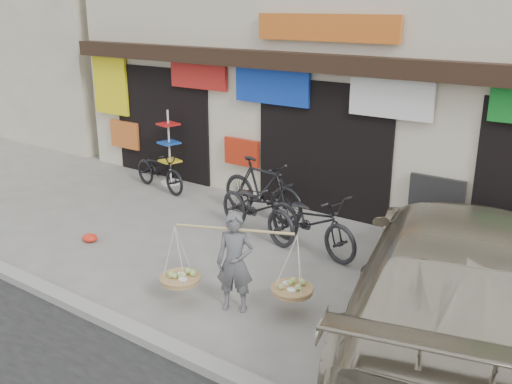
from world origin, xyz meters
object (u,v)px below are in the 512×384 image
Objects in this scene: street_vendor at (235,267)px; suv at (463,277)px; bike_0 at (160,170)px; bike_2 at (312,221)px; bike_1 at (262,189)px; display_rack at (170,154)px; bike_3 at (257,208)px.

street_vendor is 2.98m from suv.
bike_0 is 7.91m from suv.
bike_0 is 4.71m from bike_2.
bike_2 is (1.63, -0.80, -0.07)m from bike_1.
bike_2 is 1.16× the size of display_rack.
display_rack is at bearing 27.32° from bike_0.
display_rack is (-7.71, 2.76, -0.18)m from suv.
bike_0 is 3.56m from bike_3.
bike_2 and bike_3 have the same top height.
display_rack reaches higher than bike_2.
bike_1 is (-1.79, 3.19, -0.04)m from street_vendor.
bike_0 is at bearing -31.21° from suv.
bike_1 is 5.07m from suv.
bike_3 is 1.16× the size of display_rack.
display_rack is (-3.59, 1.42, 0.18)m from bike_3.
display_rack is at bearing 83.40° from bike_3.
suv is at bearing -95.61° from bike_0.
suv is (2.95, -1.35, 0.36)m from bike_2.
street_vendor is 2.40m from bike_2.
bike_0 is 0.87× the size of bike_2.
street_vendor is at bearing -135.82° from bike_3.
bike_3 is (0.45, -0.80, -0.07)m from bike_1.
display_rack is (-4.93, 3.80, 0.06)m from street_vendor.
bike_1 reaches higher than bike_2.
bike_3 is (3.44, -0.92, 0.07)m from bike_0.
bike_0 is 0.57m from display_rack.
street_vendor is at bearing -144.90° from bike_1.
suv is at bearing -93.17° from bike_3.
suv reaches higher than display_rack.
bike_0 is 0.88× the size of bike_1.
bike_0 is 2.99m from bike_1.
bike_1 is (2.99, -0.12, 0.14)m from bike_0.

